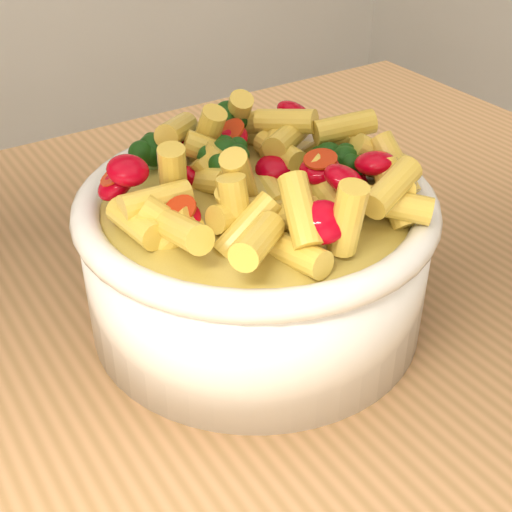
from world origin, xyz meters
TOP-DOWN VIEW (x-y plane):
  - table at (0.00, 0.00)m, footprint 1.20×0.80m
  - serving_bowl at (0.10, -0.01)m, footprint 0.26×0.26m
  - pasta_salad at (0.10, -0.01)m, footprint 0.21×0.21m

SIDE VIEW (x-z plane):
  - table at x=0.00m, z-range 0.35..1.25m
  - serving_bowl at x=0.10m, z-range 0.90..1.01m
  - pasta_salad at x=0.10m, z-range 1.00..1.05m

